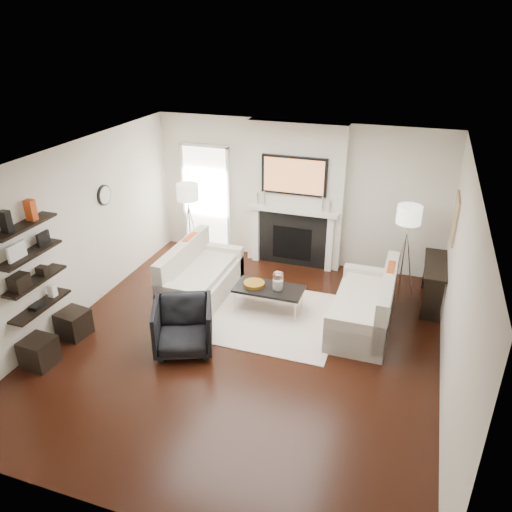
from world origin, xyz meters
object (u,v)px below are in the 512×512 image
(lamp_left_shade, at_px, (188,192))
(loveseat_right_base, at_px, (362,314))
(armchair, at_px, (183,324))
(lamp_right_shade, at_px, (409,215))
(loveseat_left_base, at_px, (202,285))
(ottoman_near, at_px, (74,323))
(coffee_table, at_px, (269,289))

(lamp_left_shade, bearing_deg, loveseat_right_base, -18.43)
(armchair, height_order, lamp_right_shade, lamp_right_shade)
(loveseat_left_base, height_order, lamp_left_shade, lamp_left_shade)
(loveseat_left_base, distance_m, armchair, 1.54)
(loveseat_left_base, bearing_deg, ottoman_near, -128.33)
(coffee_table, bearing_deg, lamp_left_shade, 148.77)
(loveseat_left_base, relative_size, armchair, 2.19)
(coffee_table, distance_m, ottoman_near, 3.02)
(loveseat_right_base, bearing_deg, armchair, -148.58)
(armchair, bearing_deg, lamp_right_shade, 20.47)
(loveseat_right_base, height_order, ottoman_near, loveseat_right_base)
(loveseat_right_base, bearing_deg, coffee_table, -178.77)
(loveseat_left_base, bearing_deg, armchair, -75.69)
(armchair, relative_size, ottoman_near, 2.05)
(loveseat_right_base, relative_size, lamp_left_shade, 4.50)
(loveseat_right_base, relative_size, armchair, 2.19)
(loveseat_left_base, distance_m, lamp_left_shade, 1.79)
(coffee_table, distance_m, lamp_left_shade, 2.49)
(loveseat_left_base, height_order, lamp_right_shade, lamp_right_shade)
(loveseat_left_base, distance_m, coffee_table, 1.23)
(loveseat_left_base, height_order, coffee_table, same)
(loveseat_right_base, relative_size, ottoman_near, 4.50)
(ottoman_near, bearing_deg, lamp_left_shade, 77.39)
(loveseat_left_base, xyz_separation_m, ottoman_near, (-1.34, -1.69, -0.01))
(loveseat_right_base, bearing_deg, lamp_right_shade, 68.82)
(armchair, relative_size, lamp_right_shade, 2.05)
(ottoman_near, bearing_deg, loveseat_left_base, 51.67)
(loveseat_left_base, xyz_separation_m, armchair, (0.38, -1.48, 0.20))
(coffee_table, xyz_separation_m, armchair, (-0.84, -1.39, 0.01))
(lamp_left_shade, bearing_deg, lamp_right_shade, 1.47)
(coffee_table, xyz_separation_m, ottoman_near, (-2.55, -1.60, -0.20))
(ottoman_near, bearing_deg, lamp_right_shade, 32.43)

